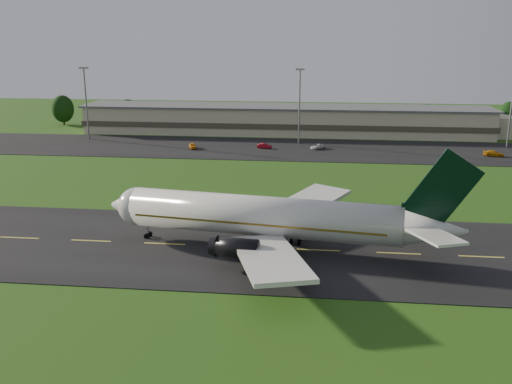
# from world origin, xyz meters

# --- Properties ---
(ground) EXTENTS (360.00, 360.00, 0.00)m
(ground) POSITION_xyz_m (0.00, 0.00, 0.00)
(ground) COLOR #1C4411
(ground) RESTS_ON ground
(taxiway) EXTENTS (220.00, 30.00, 0.10)m
(taxiway) POSITION_xyz_m (0.00, 0.00, 0.05)
(taxiway) COLOR black
(taxiway) RESTS_ON ground
(apron) EXTENTS (260.00, 30.00, 0.10)m
(apron) POSITION_xyz_m (0.00, 72.00, 0.05)
(apron) COLOR black
(apron) RESTS_ON ground
(airliner) EXTENTS (51.14, 41.79, 15.57)m
(airliner) POSITION_xyz_m (4.05, -0.12, 4.66)
(airliner) COLOR silver
(airliner) RESTS_ON ground
(terminal) EXTENTS (145.00, 16.00, 8.40)m
(terminal) POSITION_xyz_m (6.40, 96.18, 3.99)
(terminal) COLOR #C4B996
(terminal) RESTS_ON ground
(light_mast_west) EXTENTS (2.40, 1.20, 20.35)m
(light_mast_west) POSITION_xyz_m (-55.00, 80.00, 12.74)
(light_mast_west) COLOR gray
(light_mast_west) RESTS_ON ground
(light_mast_centre) EXTENTS (2.40, 1.20, 20.35)m
(light_mast_centre) POSITION_xyz_m (5.00, 80.00, 12.74)
(light_mast_centre) COLOR gray
(light_mast_centre) RESTS_ON ground
(light_mast_east) EXTENTS (2.40, 1.20, 20.35)m
(light_mast_east) POSITION_xyz_m (60.00, 80.00, 12.74)
(light_mast_east) COLOR gray
(light_mast_east) RESTS_ON ground
(tree_line) EXTENTS (193.10, 8.82, 9.75)m
(tree_line) POSITION_xyz_m (31.41, 105.67, 4.84)
(tree_line) COLOR black
(tree_line) RESTS_ON ground
(service_vehicle_a) EXTENTS (2.95, 4.42, 1.40)m
(service_vehicle_a) POSITION_xyz_m (-22.38, 69.52, 0.80)
(service_vehicle_a) COLOR orange
(service_vehicle_a) RESTS_ON apron
(service_vehicle_b) EXTENTS (4.03, 2.04, 1.27)m
(service_vehicle_b) POSITION_xyz_m (-3.67, 72.02, 0.73)
(service_vehicle_b) COLOR maroon
(service_vehicle_b) RESTS_ON apron
(service_vehicle_c) EXTENTS (4.46, 4.69, 1.23)m
(service_vehicle_c) POSITION_xyz_m (10.29, 72.80, 0.72)
(service_vehicle_c) COLOR silver
(service_vehicle_c) RESTS_ON apron
(service_vehicle_d) EXTENTS (5.15, 3.04, 1.40)m
(service_vehicle_d) POSITION_xyz_m (53.40, 68.30, 0.80)
(service_vehicle_d) COLOR orange
(service_vehicle_d) RESTS_ON apron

